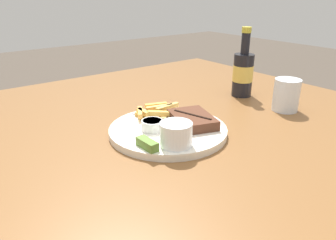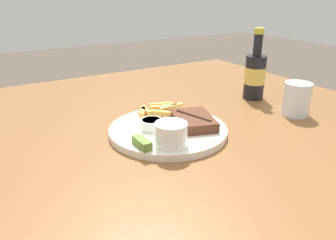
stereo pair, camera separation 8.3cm
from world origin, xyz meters
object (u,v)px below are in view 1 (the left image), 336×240
dinner_plate (168,130)px  pickle_spear (147,144)px  coleslaw_cup (176,133)px  beer_bottle (243,72)px  steak_portion (192,120)px  salt_shaker (282,91)px  dipping_sauce_cup (152,125)px  drinking_glass (286,95)px  fork_utensil (147,118)px  knife_utensil (176,121)px

dinner_plate → pickle_spear: 0.13m
coleslaw_cup → beer_bottle: beer_bottle is taller
steak_portion → pickle_spear: steak_portion is taller
dinner_plate → salt_shaker: salt_shaker is taller
dipping_sauce_cup → drinking_glass: bearing=78.6°
fork_utensil → dipping_sauce_cup: bearing=-32.1°
fork_utensil → knife_utensil: bearing=29.4°
fork_utensil → salt_shaker: bearing=71.1°
dinner_plate → beer_bottle: size_ratio=1.30×
beer_bottle → salt_shaker: beer_bottle is taller
steak_portion → pickle_spear: size_ratio=2.58×
beer_bottle → drinking_glass: (0.18, -0.01, -0.03)m
beer_bottle → salt_shaker: (0.12, 0.06, -0.05)m
dinner_plate → pickle_spear: pickle_spear is taller
steak_portion → drinking_glass: 0.33m
dipping_sauce_cup → knife_utensil: (-0.01, 0.08, -0.01)m
knife_utensil → beer_bottle: beer_bottle is taller
steak_portion → dipping_sauce_cup: (-0.03, -0.10, 0.00)m
dinner_plate → salt_shaker: size_ratio=4.63×
knife_utensil → steak_portion: bearing=-49.0°
dinner_plate → fork_utensil: bearing=-172.6°
fork_utensil → salt_shaker: salt_shaker is taller
dipping_sauce_cup → knife_utensil: bearing=93.8°
coleslaw_cup → pickle_spear: size_ratio=1.23×
pickle_spear → beer_bottle: bearing=108.3°
beer_bottle → salt_shaker: bearing=27.4°
steak_portion → beer_bottle: beer_bottle is taller
steak_portion → fork_utensil: size_ratio=1.15×
steak_portion → drinking_glass: drinking_glass is taller
dinner_plate → steak_portion: (0.02, 0.06, 0.02)m
coleslaw_cup → dinner_plate: bearing=152.7°
knife_utensil → salt_shaker: salt_shaker is taller
dipping_sauce_cup → pickle_spear: dipping_sauce_cup is taller
beer_bottle → salt_shaker: size_ratio=3.56×
steak_portion → salt_shaker: size_ratio=2.38×
fork_utensil → knife_utensil: (0.06, 0.05, 0.00)m
dinner_plate → steak_portion: size_ratio=1.94×
beer_bottle → fork_utensil: bearing=-86.7°
steak_portion → pickle_spear: (0.04, -0.17, -0.00)m
coleslaw_cup → beer_bottle: (-0.19, 0.45, 0.03)m
pickle_spear → knife_utensil: (-0.08, 0.14, -0.01)m
pickle_spear → knife_utensil: pickle_spear is taller
dinner_plate → beer_bottle: (-0.10, 0.40, 0.07)m
knife_utensil → beer_bottle: size_ratio=0.72×
dipping_sauce_cup → beer_bottle: (-0.09, 0.44, 0.05)m
knife_utensil → drinking_glass: bearing=-9.3°
steak_portion → beer_bottle: 0.36m
pickle_spear → salt_shaker: size_ratio=0.92×
dipping_sauce_cup → pickle_spear: size_ratio=0.91×
fork_utensil → pickle_spear: bearing=-41.5°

